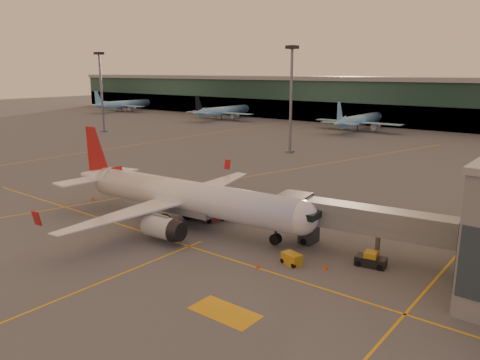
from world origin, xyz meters
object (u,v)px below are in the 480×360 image
Objects in this scene: catering_truck at (209,203)px; pushback_tug at (371,260)px; main_airplane at (182,197)px; gpu_cart at (292,259)px.

pushback_tug is at bearing 14.59° from catering_truck.
main_airplane reaches higher than catering_truck.
catering_truck is at bearing 71.57° from main_airplane.
gpu_cart is at bearing -1.79° from catering_truck.
gpu_cart is 8.18m from pushback_tug.
catering_truck is at bearing 167.40° from pushback_tug.
pushback_tug is (24.87, 2.66, -3.20)m from main_airplane.
main_airplane is at bearing -171.62° from gpu_cart.
main_airplane is at bearing -85.85° from catering_truck.
main_airplane is 7.18× the size of catering_truck.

